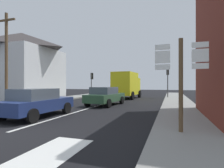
# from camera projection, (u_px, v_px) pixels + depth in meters

# --- Properties ---
(ground_plane) EXTENTS (80.00, 80.00, 0.00)m
(ground_plane) POSITION_uv_depth(u_px,v_px,m) (106.00, 103.00, 15.77)
(ground_plane) COLOR black
(sidewalk_right) EXTENTS (2.50, 44.00, 0.14)m
(sidewalk_right) POSITION_uv_depth(u_px,v_px,m) (180.00, 108.00, 11.97)
(sidewalk_right) COLOR gray
(sidewalk_right) RESTS_ON ground
(sidewalk_left) EXTENTS (2.50, 44.00, 0.14)m
(sidewalk_left) POSITION_uv_depth(u_px,v_px,m) (33.00, 103.00, 15.76)
(sidewalk_left) COLOR gray
(sidewalk_left) RESTS_ON ground
(lane_centre_stripe) EXTENTS (0.16, 12.00, 0.01)m
(lane_centre_stripe) POSITION_uv_depth(u_px,v_px,m) (85.00, 109.00, 11.97)
(lane_centre_stripe) COLOR silver
(lane_centre_stripe) RESTS_ON ground
(lane_turn_arrow) EXTENTS (1.20, 2.20, 0.01)m
(lane_turn_arrow) POSITION_uv_depth(u_px,v_px,m) (54.00, 152.00, 4.49)
(lane_turn_arrow) COLOR silver
(lane_turn_arrow) RESTS_ON ground
(clapboard_house_left) EXTENTS (8.15, 8.50, 7.87)m
(clapboard_house_left) POSITION_uv_depth(u_px,v_px,m) (22.00, 65.00, 21.48)
(clapboard_house_left) COLOR silver
(clapboard_house_left) RESTS_ON ground
(sedan_near) EXTENTS (1.97, 4.20, 1.47)m
(sedan_near) POSITION_uv_depth(u_px,v_px,m) (37.00, 102.00, 9.26)
(sedan_near) COLOR navy
(sedan_near) RESTS_ON ground
(sedan_far) EXTENTS (2.28, 4.35, 1.47)m
(sedan_far) POSITION_uv_depth(u_px,v_px,m) (105.00, 96.00, 14.35)
(sedan_far) COLOR #2D5133
(sedan_far) RESTS_ON ground
(delivery_truck) EXTENTS (2.76, 5.13, 3.05)m
(delivery_truck) POSITION_uv_depth(u_px,v_px,m) (127.00, 85.00, 21.19)
(delivery_truck) COLOR yellow
(delivery_truck) RESTS_ON ground
(route_sign_post) EXTENTS (1.66, 0.14, 3.20)m
(route_sign_post) POSITION_uv_depth(u_px,v_px,m) (181.00, 78.00, 5.86)
(route_sign_post) COLOR brown
(route_sign_post) RESTS_ON ground
(traffic_light_far_left) EXTENTS (0.30, 0.49, 3.29)m
(traffic_light_far_left) POSITION_uv_depth(u_px,v_px,m) (92.00, 79.00, 25.20)
(traffic_light_far_left) COLOR #47474C
(traffic_light_far_left) RESTS_ON ground
(traffic_light_far_right) EXTENTS (0.30, 0.49, 3.71)m
(traffic_light_far_right) POSITION_uv_depth(u_px,v_px,m) (168.00, 75.00, 21.55)
(traffic_light_far_right) COLOR #47474C
(traffic_light_far_right) RESTS_ON ground
(utility_pole) EXTENTS (1.80, 0.24, 7.70)m
(utility_pole) POSITION_uv_depth(u_px,v_px,m) (6.00, 56.00, 15.06)
(utility_pole) COLOR brown
(utility_pole) RESTS_ON ground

